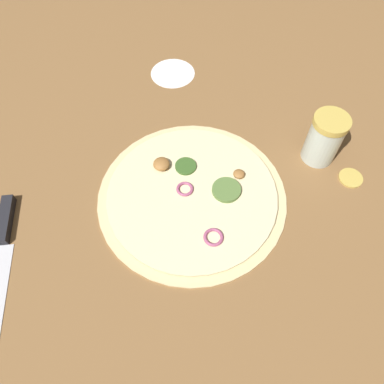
{
  "coord_description": "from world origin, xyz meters",
  "views": [
    {
      "loc": [
        -0.08,
        0.36,
        0.59
      ],
      "look_at": [
        0.0,
        0.0,
        0.02
      ],
      "focal_mm": 35.0,
      "sensor_mm": 36.0,
      "label": 1
    }
  ],
  "objects_px": {
    "loose_cap": "(351,177)",
    "knife": "(1,251)",
    "pizza": "(192,195)",
    "spice_jar": "(324,138)"
  },
  "relations": [
    {
      "from": "knife",
      "to": "loose_cap",
      "type": "relative_size",
      "value": 6.68
    },
    {
      "from": "loose_cap",
      "to": "knife",
      "type": "bearing_deg",
      "value": 25.81
    },
    {
      "from": "pizza",
      "to": "loose_cap",
      "type": "height_order",
      "value": "pizza"
    },
    {
      "from": "pizza",
      "to": "knife",
      "type": "relative_size",
      "value": 1.15
    },
    {
      "from": "knife",
      "to": "loose_cap",
      "type": "xyz_separation_m",
      "value": [
        -0.58,
        -0.28,
        -0.0
      ]
    },
    {
      "from": "knife",
      "to": "spice_jar",
      "type": "relative_size",
      "value": 2.92
    },
    {
      "from": "pizza",
      "to": "loose_cap",
      "type": "xyz_separation_m",
      "value": [
        -0.29,
        -0.1,
        -0.0
      ]
    },
    {
      "from": "spice_jar",
      "to": "loose_cap",
      "type": "bearing_deg",
      "value": 147.25
    },
    {
      "from": "pizza",
      "to": "spice_jar",
      "type": "height_order",
      "value": "spice_jar"
    },
    {
      "from": "pizza",
      "to": "loose_cap",
      "type": "relative_size",
      "value": 7.66
    }
  ]
}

